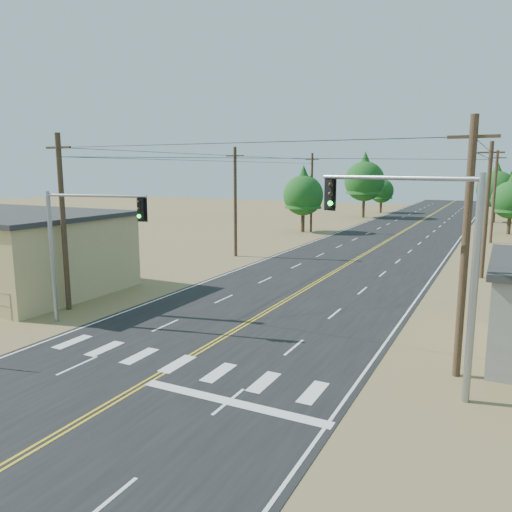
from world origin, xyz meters
The scene contains 16 objects.
ground centered at (0.00, 0.00, 0.00)m, with size 220.00×220.00×0.00m, color olive.
road centered at (0.00, 30.00, 0.01)m, with size 15.00×200.00×0.02m, color black.
utility_pole_left_near centered at (-10.50, 12.00, 5.12)m, with size 1.80×0.30×10.00m.
utility_pole_left_mid centered at (-10.50, 32.00, 5.12)m, with size 1.80×0.30×10.00m.
utility_pole_left_far centered at (-10.50, 52.00, 5.12)m, with size 1.80×0.30×10.00m.
utility_pole_right_near centered at (10.50, 12.00, 5.12)m, with size 1.80×0.30×10.00m.
utility_pole_right_mid centered at (10.50, 32.00, 5.12)m, with size 1.80×0.30×10.00m.
utility_pole_right_far centered at (10.50, 52.00, 5.12)m, with size 1.80×0.30×10.00m.
signal_mast_left centered at (-7.67, 10.30, 4.68)m, with size 5.61×1.29×6.92m.
signal_mast_right centered at (9.18, 10.50, 5.38)m, with size 6.36×2.67×7.93m.
tree_left_near centered at (-11.55, 51.80, 5.22)m, with size 5.12×5.12×8.54m.
tree_left_mid centered at (-9.55, 74.37, 6.68)m, with size 6.55×6.55×10.92m.
tree_left_far centered at (-9.00, 84.76, 4.49)m, with size 4.40×4.40×7.34m.
tree_right_near centered at (12.24, 61.09, 4.73)m, with size 4.64×4.64×7.73m.
tree_right_mid centered at (10.15, 75.52, 5.60)m, with size 5.49×5.49×9.15m.
tree_right_far centered at (12.06, 93.10, 4.75)m, with size 4.66×4.66×7.76m.
Camera 1 is at (11.76, -8.14, 8.05)m, focal length 35.00 mm.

